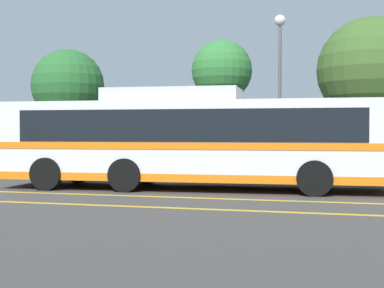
% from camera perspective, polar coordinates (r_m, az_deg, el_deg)
% --- Properties ---
extents(ground_plane, '(220.00, 220.00, 0.00)m').
position_cam_1_polar(ground_plane, '(17.15, 1.28, -4.66)').
color(ground_plane, '#423F3D').
extents(lane_strip_0, '(31.93, 0.20, 0.01)m').
position_cam_1_polar(lane_strip_0, '(14.64, -2.16, -5.68)').
color(lane_strip_0, gold).
rests_on(lane_strip_0, ground_plane).
extents(lane_strip_1, '(31.93, 0.20, 0.01)m').
position_cam_1_polar(lane_strip_1, '(12.79, -4.70, -6.71)').
color(lane_strip_1, gold).
rests_on(lane_strip_1, ground_plane).
extents(curb_strip, '(39.93, 0.36, 0.15)m').
position_cam_1_polar(curb_strip, '(22.03, 3.54, -3.14)').
color(curb_strip, '#99999E').
rests_on(curb_strip, ground_plane).
extents(transit_bus, '(12.36, 3.31, 3.13)m').
position_cam_1_polar(transit_bus, '(16.66, -0.07, 0.57)').
color(transit_bus, silver).
rests_on(transit_bus, ground_plane).
extents(parked_car_1, '(4.74, 1.98, 1.30)m').
position_cam_1_polar(parked_car_1, '(21.88, -10.13, -1.62)').
color(parked_car_1, silver).
rests_on(parked_car_1, ground_plane).
extents(parked_car_2, '(4.82, 2.03, 1.31)m').
position_cam_1_polar(parked_car_2, '(19.97, 4.56, -1.87)').
color(parked_car_2, maroon).
rests_on(parked_car_2, ground_plane).
extents(street_lamp, '(0.47, 0.47, 6.66)m').
position_cam_1_polar(street_lamp, '(22.83, 9.35, 8.48)').
color(street_lamp, '#59595E').
rests_on(street_lamp, ground_plane).
extents(tree_0, '(4.57, 4.57, 6.77)m').
position_cam_1_polar(tree_0, '(24.77, 18.46, 7.50)').
color(tree_0, '#513823').
rests_on(tree_0, ground_plane).
extents(tree_1, '(3.57, 3.57, 5.85)m').
position_cam_1_polar(tree_1, '(27.23, -13.09, 6.07)').
color(tree_1, '#513823').
rests_on(tree_1, ground_plane).
extents(tree_3, '(2.97, 2.97, 6.26)m').
position_cam_1_polar(tree_3, '(26.36, 3.21, 7.77)').
color(tree_3, '#513823').
rests_on(tree_3, ground_plane).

